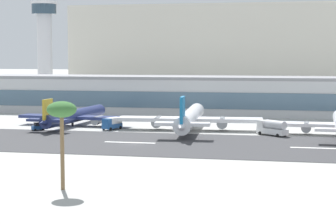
# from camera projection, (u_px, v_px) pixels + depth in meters

# --- Properties ---
(ground_plane) EXTENTS (1400.00, 1400.00, 0.00)m
(ground_plane) POSITION_uv_depth(u_px,v_px,m) (133.00, 144.00, 140.25)
(ground_plane) COLOR #A8A8A3
(runway_strip) EXTENTS (800.00, 37.11, 0.08)m
(runway_strip) POSITION_uv_depth(u_px,v_px,m) (136.00, 143.00, 142.47)
(runway_strip) COLOR #38383A
(runway_strip) RESTS_ON ground_plane
(runway_centreline_dash_4) EXTENTS (12.00, 1.20, 0.01)m
(runway_centreline_dash_4) POSITION_uv_depth(u_px,v_px,m) (130.00, 142.00, 142.74)
(runway_centreline_dash_4) COLOR white
(runway_centreline_dash_4) RESTS_ON runway_strip
(runway_centreline_dash_5) EXTENTS (12.00, 1.20, 0.01)m
(runway_centreline_dash_5) POSITION_uv_depth(u_px,v_px,m) (318.00, 148.00, 134.13)
(runway_centreline_dash_5) COLOR white
(runway_centreline_dash_5) RESTS_ON runway_strip
(terminal_building) EXTENTS (166.60, 21.26, 12.88)m
(terminal_building) POSITION_uv_depth(u_px,v_px,m) (219.00, 95.00, 211.55)
(terminal_building) COLOR #B7BABC
(terminal_building) RESTS_ON ground_plane
(control_tower) EXTENTS (11.58, 11.58, 43.57)m
(control_tower) POSITION_uv_depth(u_px,v_px,m) (45.00, 43.00, 273.40)
(control_tower) COLOR silver
(control_tower) RESTS_ON ground_plane
(distant_hotel_block) EXTENTS (149.15, 32.98, 44.86)m
(distant_hotel_block) POSITION_uv_depth(u_px,v_px,m) (220.00, 50.00, 312.43)
(distant_hotel_block) COLOR beige
(distant_hotel_block) RESTS_ON ground_plane
(airliner_gold_tail_gate_0) EXTENTS (32.84, 41.82, 8.73)m
(airliner_gold_tail_gate_0) POSITION_uv_depth(u_px,v_px,m) (73.00, 116.00, 176.18)
(airliner_gold_tail_gate_0) COLOR navy
(airliner_gold_tail_gate_0) RESTS_ON ground_plane
(airliner_blue_tail_gate_1) EXTENTS (39.05, 49.49, 10.33)m
(airliner_blue_tail_gate_1) POSITION_uv_depth(u_px,v_px,m) (190.00, 118.00, 165.32)
(airliner_blue_tail_gate_1) COLOR silver
(airliner_blue_tail_gate_1) RESTS_ON ground_plane
(service_baggage_tug_0) EXTENTS (3.36, 3.42, 2.20)m
(service_baggage_tug_0) POSITION_uv_depth(u_px,v_px,m) (38.00, 127.00, 165.91)
(service_baggage_tug_0) COLOR #23569E
(service_baggage_tug_0) RESTS_ON ground_plane
(service_fuel_truck_1) EXTENTS (8.16, 7.48, 3.95)m
(service_fuel_truck_1) POSITION_uv_depth(u_px,v_px,m) (272.00, 128.00, 155.13)
(service_fuel_truck_1) COLOR white
(service_fuel_truck_1) RESTS_ON ground_plane
(service_box_truck_2) EXTENTS (4.52, 6.46, 3.25)m
(service_box_truck_2) POSITION_uv_depth(u_px,v_px,m) (112.00, 123.00, 167.67)
(service_box_truck_2) COLOR #23569E
(service_box_truck_2) RESTS_ON ground_plane
(palm_tree_0) EXTENTS (4.44, 4.44, 13.32)m
(palm_tree_0) POSITION_uv_depth(u_px,v_px,m) (62.00, 113.00, 92.03)
(palm_tree_0) COLOR brown
(palm_tree_0) RESTS_ON ground_plane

